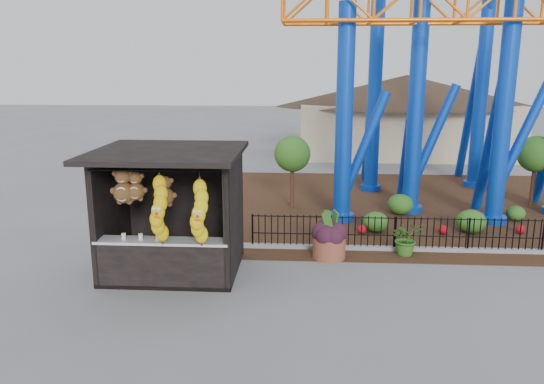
# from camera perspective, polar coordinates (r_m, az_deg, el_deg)

# --- Properties ---
(ground) EXTENTS (120.00, 120.00, 0.00)m
(ground) POSITION_cam_1_polar(r_m,az_deg,el_deg) (12.34, 2.15, -10.73)
(ground) COLOR slate
(ground) RESTS_ON ground
(mulch_bed) EXTENTS (18.00, 12.00, 0.02)m
(mulch_bed) POSITION_cam_1_polar(r_m,az_deg,el_deg) (20.26, 14.15, -1.46)
(mulch_bed) COLOR #331E11
(mulch_bed) RESTS_ON ground
(curb) EXTENTS (18.00, 0.18, 0.12)m
(curb) POSITION_cam_1_polar(r_m,az_deg,el_deg) (15.57, 17.43, -5.94)
(curb) COLOR gray
(curb) RESTS_ON ground
(prize_booth) EXTENTS (3.50, 3.40, 3.12)m
(prize_booth) POSITION_cam_1_polar(r_m,az_deg,el_deg) (13.07, -10.92, -2.48)
(prize_booth) COLOR black
(prize_booth) RESTS_ON ground
(picket_fence) EXTENTS (12.20, 0.06, 1.00)m
(picket_fence) POSITION_cam_1_polar(r_m,az_deg,el_deg) (15.67, 20.74, -4.37)
(picket_fence) COLOR black
(picket_fence) RESTS_ON ground
(roller_coaster) EXTENTS (11.00, 6.37, 10.82)m
(roller_coaster) POSITION_cam_1_polar(r_m,az_deg,el_deg) (20.15, 18.37, 16.68)
(roller_coaster) COLOR #0B3DC0
(roller_coaster) RESTS_ON ground
(terracotta_planter) EXTENTS (1.12, 1.12, 0.58)m
(terracotta_planter) POSITION_cam_1_polar(r_m,az_deg,el_deg) (14.40, 6.14, -5.97)
(terracotta_planter) COLOR brown
(terracotta_planter) RESTS_ON ground
(planter_foliage) EXTENTS (0.70, 0.70, 0.64)m
(planter_foliage) POSITION_cam_1_polar(r_m,az_deg,el_deg) (14.21, 6.20, -3.64)
(planter_foliage) COLOR black
(planter_foliage) RESTS_ON terracotta_planter
(potted_plant) EXTENTS (1.04, 0.96, 0.95)m
(potted_plant) POSITION_cam_1_polar(r_m,az_deg,el_deg) (14.96, 14.25, -4.84)
(potted_plant) COLOR #185118
(potted_plant) RESTS_ON ground
(landscaping) EXTENTS (6.97, 3.82, 0.72)m
(landscaping) POSITION_cam_1_polar(r_m,az_deg,el_deg) (17.98, 17.71, -2.47)
(landscaping) COLOR #2B5B1A
(landscaping) RESTS_ON mulch_bed
(pavilion) EXTENTS (15.00, 15.00, 4.80)m
(pavilion) POSITION_cam_1_polar(r_m,az_deg,el_deg) (31.85, 14.19, 9.36)
(pavilion) COLOR #BFAD8C
(pavilion) RESTS_ON ground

